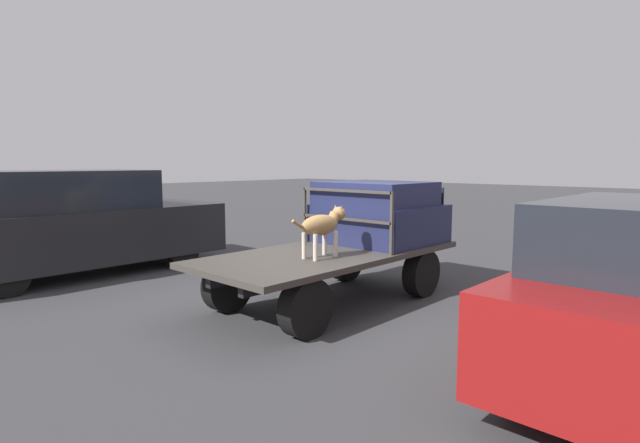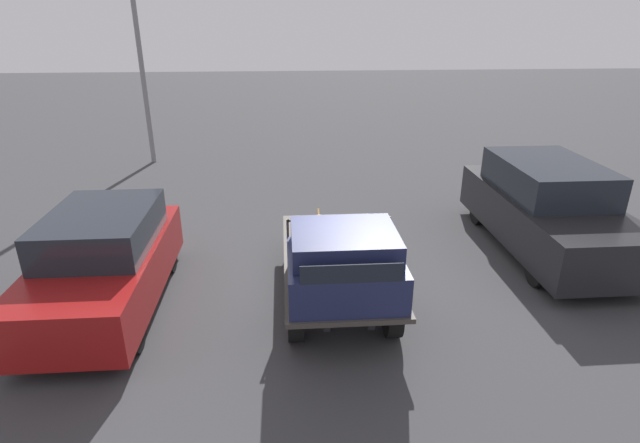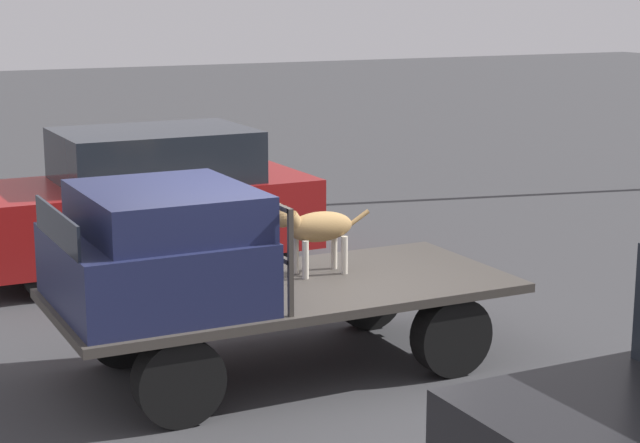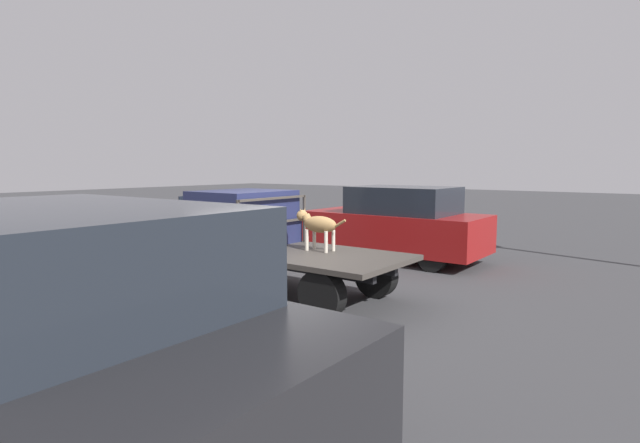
% 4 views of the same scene
% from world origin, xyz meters
% --- Properties ---
extents(ground_plane, '(80.00, 80.00, 0.00)m').
position_xyz_m(ground_plane, '(0.00, 0.00, 0.00)').
color(ground_plane, '#38383A').
extents(flatbed_truck, '(4.08, 1.85, 0.78)m').
position_xyz_m(flatbed_truck, '(0.00, 0.00, 0.57)').
color(flatbed_truck, black).
rests_on(flatbed_truck, ground).
extents(truck_cab, '(1.59, 1.73, 0.97)m').
position_xyz_m(truck_cab, '(1.16, 0.00, 1.24)').
color(truck_cab, '#1E2347').
rests_on(truck_cab, flatbed_truck).
extents(truck_headboard, '(0.04, 1.73, 0.88)m').
position_xyz_m(truck_headboard, '(0.33, 0.00, 1.36)').
color(truck_headboard, '#3D3833').
rests_on(truck_headboard, flatbed_truck).
extents(dog, '(1.03, 0.28, 0.70)m').
position_xyz_m(dog, '(-0.41, -0.25, 1.22)').
color(dog, beige).
rests_on(dog, flatbed_truck).
extents(parked_pickup_far, '(4.89, 2.02, 1.91)m').
position_xyz_m(parked_pickup_far, '(-1.67, 4.69, 0.94)').
color(parked_pickup_far, black).
rests_on(parked_pickup_far, ground).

